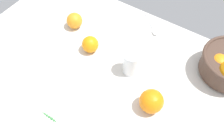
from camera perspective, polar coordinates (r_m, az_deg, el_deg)
The scene contains 7 objects.
ground_plane at distance 89.39cm, azimuth -0.58°, elevation -3.86°, with size 121.83×81.42×3.00cm, color silver.
juice_glass at distance 88.65cm, azimuth 4.51°, elevation 1.46°, with size 6.28×6.28×9.37cm.
loose_orange_0 at distance 95.69cm, azimuth -5.05°, elevation 5.91°, with size 6.49×6.49×6.49cm, color orange.
loose_orange_1 at distance 105.62cm, azimuth -8.65°, elevation 11.20°, with size 6.64×6.64×6.64cm, color orange.
loose_orange_3 at distance 81.04cm, azimuth 9.05°, elevation -7.17°, with size 8.04×8.04×8.04cm, color orange.
spoon at distance 106.97cm, azimuth 9.30°, elevation 9.62°, with size 11.53×10.57×1.00cm.
herb_sprig_1 at distance 84.15cm, azimuth -14.16°, elevation -10.51°, with size 6.18×0.97×0.97cm.
Camera 1 is at (26.88, -39.07, 74.27)cm, focal length 39.64 mm.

